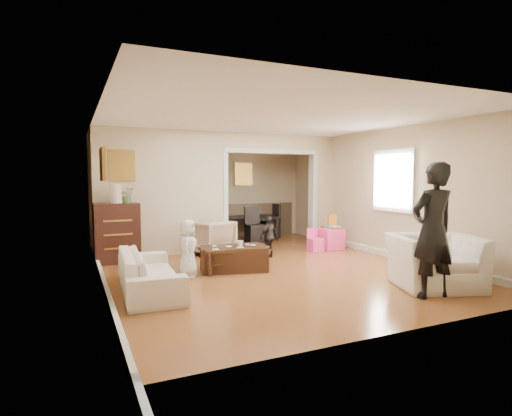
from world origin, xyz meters
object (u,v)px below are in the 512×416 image
sofa (150,271)px  play_table (330,239)px  table_lamp (116,194)px  child_kneel_b (190,246)px  child_kneel_a (188,249)px  coffee_cup (240,244)px  cyan_cup (328,227)px  armchair_back (212,237)px  armchair_front (435,261)px  adult_person (433,230)px  child_toddler (269,237)px  dining_table (245,228)px  coffee_table (234,258)px  dresser (117,233)px

sofa → play_table: (4.31, 1.77, -0.05)m
table_lamp → child_kneel_b: (1.07, -1.25, -0.87)m
sofa → child_kneel_a: (0.70, 0.53, 0.19)m
coffee_cup → cyan_cup: size_ratio=1.35×
armchair_back → table_lamp: size_ratio=2.18×
armchair_front → adult_person: adult_person is taller
table_lamp → child_toddler: bearing=-15.9°
coffee_cup → child_kneel_a: (-0.95, -0.10, -0.01)m
table_lamp → child_kneel_a: (0.92, -1.70, -0.84)m
child_kneel_a → dining_table: bearing=-11.5°
sofa → child_kneel_a: bearing=-49.8°
armchair_front → play_table: size_ratio=2.41×
adult_person → child_kneel_b: size_ratio=2.09×
armchair_back → child_toddler: bearing=116.6°
coffee_table → child_toddler: 1.31m
coffee_cup → adult_person: 3.11m
coffee_cup → child_kneel_a: 0.96m
adult_person → child_toddler: adult_person is taller
armchair_back → child_kneel_a: 1.99m
armchair_back → dresser: size_ratio=0.69×
adult_person → child_kneel_a: 3.66m
armchair_front → coffee_table: 3.21m
coffee_table → coffee_cup: size_ratio=10.52×
play_table → armchair_back: bearing=169.3°
sofa → cyan_cup: bearing=-64.6°
coffee_table → coffee_cup: (0.10, -0.05, 0.26)m
coffee_table → child_kneel_b: bearing=156.8°
armchair_back → adult_person: size_ratio=0.43×
cyan_cup → child_toddler: bearing=-169.8°
play_table → dining_table: 2.41m
dresser → play_table: 4.56m
armchair_back → cyan_cup: (2.53, -0.55, 0.15)m
dining_table → armchair_front: bearing=-73.6°
sofa → armchair_front: armchair_front is taller
sofa → coffee_table: sofa is taller
armchair_back → coffee_table: size_ratio=0.69×
armchair_back → armchair_front: bearing=98.6°
dining_table → child_kneel_b: 3.64m
armchair_back → child_toddler: child_toddler is taller
armchair_front → table_lamp: 5.64m
armchair_front → coffee_table: (-2.32, 2.21, -0.17)m
dresser → child_toddler: 2.94m
cyan_cup → child_kneel_a: size_ratio=0.09×
coffee_cup → child_kneel_b: size_ratio=0.12×
sofa → child_kneel_b: size_ratio=2.22×
cyan_cup → child_kneel_b: (-3.35, -0.74, -0.07)m
table_lamp → dining_table: bearing=26.0°
coffee_table → child_kneel_b: size_ratio=1.30×
adult_person → child_kneel_b: bearing=-45.7°
sofa → child_toddler: child_toddler is taller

